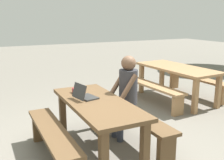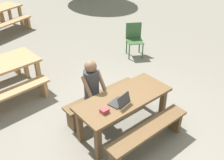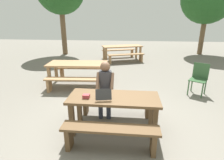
{
  "view_description": "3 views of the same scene",
  "coord_description": "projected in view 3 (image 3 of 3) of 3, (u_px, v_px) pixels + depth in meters",
  "views": [
    {
      "loc": [
        3.09,
        -1.32,
        1.82
      ],
      "look_at": [
        -0.06,
        0.25,
        0.99
      ],
      "focal_mm": 42.64,
      "sensor_mm": 36.0,
      "label": 1
    },
    {
      "loc": [
        -2.41,
        -2.58,
        3.32
      ],
      "look_at": [
        -0.06,
        0.25,
        0.99
      ],
      "focal_mm": 40.66,
      "sensor_mm": 36.0,
      "label": 2
    },
    {
      "loc": [
        0.29,
        -3.18,
        2.17
      ],
      "look_at": [
        -0.06,
        0.25,
        0.99
      ],
      "focal_mm": 29.26,
      "sensor_mm": 36.0,
      "label": 3
    }
  ],
  "objects": [
    {
      "name": "bench_mid_north",
      "position": [
        82.0,
        70.0,
        6.77
      ],
      "size": [
        1.75,
        0.4,
        0.44
      ],
      "rotation": [
        0.0,
        0.0,
        0.06
      ],
      "color": "#9E754C",
      "rests_on": "ground"
    },
    {
      "name": "picnic_table_mid",
      "position": [
        78.0,
        66.0,
        6.04
      ],
      "size": [
        1.98,
        0.96,
        0.75
      ],
      "rotation": [
        0.0,
        0.0,
        0.06
      ],
      "color": "#9E754C",
      "rests_on": "ground"
    },
    {
      "name": "person_seated",
      "position": [
        105.0,
        85.0,
        4.04
      ],
      "size": [
        0.39,
        0.4,
        1.27
      ],
      "color": "#333847",
      "rests_on": "ground"
    },
    {
      "name": "bench_far",
      "position": [
        116.0,
        101.0,
        4.19
      ],
      "size": [
        1.63,
        0.3,
        0.46
      ],
      "color": "brown",
      "rests_on": "ground"
    },
    {
      "name": "picnic_table_rear",
      "position": [
        122.0,
        48.0,
        9.62
      ],
      "size": [
        2.19,
        1.43,
        0.76
      ],
      "rotation": [
        0.0,
        0.0,
        0.35
      ],
      "color": "#9E754C",
      "rests_on": "ground"
    },
    {
      "name": "bench_rear_north",
      "position": [
        118.0,
        51.0,
        10.35
      ],
      "size": [
        1.84,
        0.91,
        0.45
      ],
      "rotation": [
        0.0,
        0.0,
        0.35
      ],
      "color": "#9E754C",
      "rests_on": "ground"
    },
    {
      "name": "bench_near",
      "position": [
        110.0,
        133.0,
        3.03
      ],
      "size": [
        1.63,
        0.3,
        0.46
      ],
      "color": "brown",
      "rests_on": "ground"
    },
    {
      "name": "small_pouch",
      "position": [
        86.0,
        96.0,
        3.42
      ],
      "size": [
        0.12,
        0.1,
        0.07
      ],
      "color": "#993338",
      "rests_on": "picnic_table_front"
    },
    {
      "name": "bench_rear_south",
      "position": [
        126.0,
        56.0,
        9.08
      ],
      "size": [
        1.84,
        0.91,
        0.45
      ],
      "rotation": [
        0.0,
        0.0,
        0.35
      ],
      "color": "#9E754C",
      "rests_on": "ground"
    },
    {
      "name": "plastic_chair",
      "position": [
        199.0,
        78.0,
        5.34
      ],
      "size": [
        0.6,
        0.6,
        0.91
      ],
      "rotation": [
        0.0,
        0.0,
        5.73
      ],
      "color": "#335933",
      "rests_on": "ground"
    },
    {
      "name": "picnic_table_front",
      "position": [
        114.0,
        102.0,
        3.52
      ],
      "size": [
        1.73,
        0.72,
        0.74
      ],
      "color": "brown",
      "rests_on": "ground"
    },
    {
      "name": "bench_mid_south",
      "position": [
        74.0,
        82.0,
        5.51
      ],
      "size": [
        1.75,
        0.4,
        0.44
      ],
      "rotation": [
        0.0,
        0.0,
        0.06
      ],
      "color": "#9E754C",
      "rests_on": "ground"
    },
    {
      "name": "laptop",
      "position": [
        103.0,
        96.0,
        3.38
      ],
      "size": [
        0.34,
        0.32,
        0.22
      ],
      "rotation": [
        0.0,
        0.0,
        3.34
      ],
      "color": "#2D2D2D",
      "rests_on": "picnic_table_front"
    },
    {
      "name": "ground_plane",
      "position": [
        114.0,
        130.0,
        3.72
      ],
      "size": [
        30.0,
        30.0,
        0.0
      ],
      "primitive_type": "plane",
      "color": "slate"
    }
  ]
}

